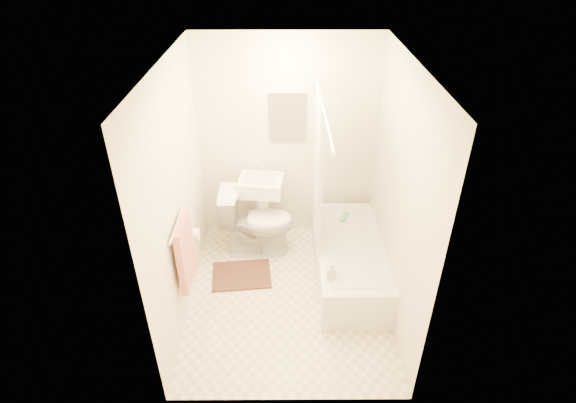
{
  "coord_description": "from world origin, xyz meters",
  "views": [
    {
      "loc": [
        -0.02,
        -3.44,
        3.32
      ],
      "look_at": [
        0.0,
        0.25,
        1.0
      ],
      "focal_mm": 28.0,
      "sensor_mm": 36.0,
      "label": 1
    }
  ],
  "objects_px": {
    "toilet": "(257,222)",
    "soap_bottle": "(332,270)",
    "sink": "(262,208)",
    "bathtub": "(349,260)",
    "bath_mat": "(242,275)"
  },
  "relations": [
    {
      "from": "sink",
      "to": "bath_mat",
      "type": "xyz_separation_m",
      "value": [
        -0.21,
        -0.64,
        -0.47
      ]
    },
    {
      "from": "toilet",
      "to": "sink",
      "type": "relative_size",
      "value": 0.87
    },
    {
      "from": "bath_mat",
      "to": "bathtub",
      "type": "bearing_deg",
      "value": -0.28
    },
    {
      "from": "toilet",
      "to": "bathtub",
      "type": "bearing_deg",
      "value": -115.55
    },
    {
      "from": "toilet",
      "to": "bath_mat",
      "type": "bearing_deg",
      "value": 159.25
    },
    {
      "from": "sink",
      "to": "soap_bottle",
      "type": "relative_size",
      "value": 4.98
    },
    {
      "from": "bathtub",
      "to": "bath_mat",
      "type": "height_order",
      "value": "bathtub"
    },
    {
      "from": "sink",
      "to": "soap_bottle",
      "type": "bearing_deg",
      "value": -51.94
    },
    {
      "from": "toilet",
      "to": "soap_bottle",
      "type": "height_order",
      "value": "toilet"
    },
    {
      "from": "toilet",
      "to": "sink",
      "type": "xyz_separation_m",
      "value": [
        0.05,
        0.19,
        0.07
      ]
    },
    {
      "from": "bathtub",
      "to": "soap_bottle",
      "type": "relative_size",
      "value": 8.24
    },
    {
      "from": "bathtub",
      "to": "bath_mat",
      "type": "relative_size",
      "value": 2.49
    },
    {
      "from": "bathtub",
      "to": "sink",
      "type": "bearing_deg",
      "value": 145.78
    },
    {
      "from": "toilet",
      "to": "soap_bottle",
      "type": "xyz_separation_m",
      "value": [
        0.76,
        -0.98,
        0.13
      ]
    },
    {
      "from": "bathtub",
      "to": "soap_bottle",
      "type": "bearing_deg",
      "value": -115.5
    }
  ]
}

